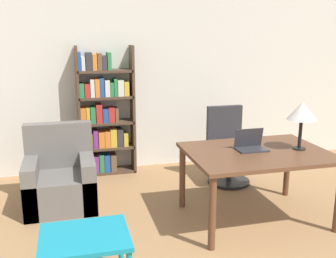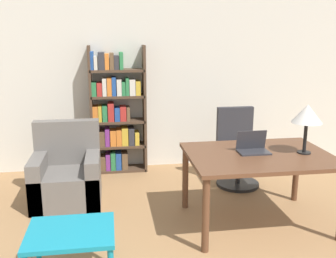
# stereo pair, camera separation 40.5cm
# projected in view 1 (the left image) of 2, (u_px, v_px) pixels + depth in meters

# --- Properties ---
(wall_back) EXTENTS (8.00, 0.06, 2.70)m
(wall_back) POSITION_uv_depth(u_px,v_px,m) (149.00, 77.00, 5.78)
(wall_back) COLOR silver
(wall_back) RESTS_ON ground_plane
(desk) EXTENTS (1.48, 1.09, 0.77)m
(desk) POSITION_uv_depth(u_px,v_px,m) (257.00, 159.00, 4.18)
(desk) COLOR brown
(desk) RESTS_ON ground_plane
(laptop) EXTENTS (0.32, 0.21, 0.22)m
(laptop) POSITION_uv_depth(u_px,v_px,m) (250.00, 145.00, 4.20)
(laptop) COLOR #2D2D33
(laptop) RESTS_ON desk
(table_lamp) EXTENTS (0.31, 0.31, 0.51)m
(table_lamp) POSITION_uv_depth(u_px,v_px,m) (302.00, 112.00, 4.13)
(table_lamp) COLOR black
(table_lamp) RESTS_ON desk
(office_chair) EXTENTS (0.57, 0.57, 1.03)m
(office_chair) POSITION_uv_depth(u_px,v_px,m) (227.00, 150.00, 5.33)
(office_chair) COLOR black
(office_chair) RESTS_ON ground_plane
(side_table_blue) EXTENTS (0.68, 0.56, 0.50)m
(side_table_blue) POSITION_uv_depth(u_px,v_px,m) (85.00, 243.00, 3.00)
(side_table_blue) COLOR teal
(side_table_blue) RESTS_ON ground_plane
(armchair) EXTENTS (0.79, 0.75, 0.95)m
(armchair) POSITION_uv_depth(u_px,v_px,m) (61.00, 181.00, 4.60)
(armchair) COLOR #66605B
(armchair) RESTS_ON ground_plane
(bookshelf) EXTENTS (0.79, 0.28, 1.82)m
(bookshelf) POSITION_uv_depth(u_px,v_px,m) (103.00, 116.00, 5.55)
(bookshelf) COLOR #4C3828
(bookshelf) RESTS_ON ground_plane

